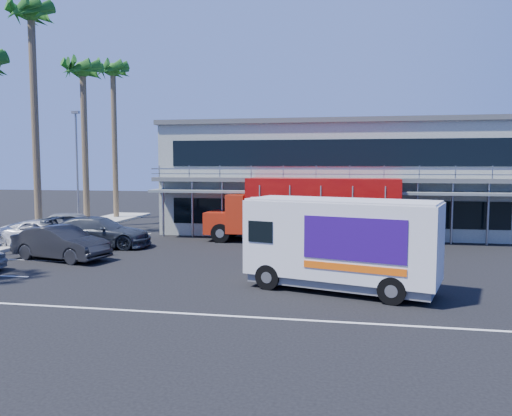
# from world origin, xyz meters

# --- Properties ---
(ground) EXTENTS (120.00, 120.00, 0.00)m
(ground) POSITION_xyz_m (0.00, 0.00, 0.00)
(ground) COLOR black
(ground) RESTS_ON ground
(building) EXTENTS (22.40, 12.00, 7.30)m
(building) POSITION_xyz_m (3.00, 14.94, 3.66)
(building) COLOR gray
(building) RESTS_ON ground
(curb_strip) EXTENTS (3.00, 32.00, 0.16)m
(curb_strip) POSITION_xyz_m (-15.00, 6.00, 0.08)
(curb_strip) COLOR #A5A399
(curb_strip) RESTS_ON ground
(palm_d) EXTENTS (2.80, 2.80, 14.75)m
(palm_d) POSITION_xyz_m (-15.20, 8.00, 12.80)
(palm_d) COLOR brown
(palm_d) RESTS_ON ground
(palm_e) EXTENTS (2.80, 2.80, 12.25)m
(palm_e) POSITION_xyz_m (-14.70, 13.00, 10.57)
(palm_e) COLOR brown
(palm_e) RESTS_ON ground
(palm_f) EXTENTS (2.80, 2.80, 13.25)m
(palm_f) POSITION_xyz_m (-15.10, 18.50, 11.47)
(palm_f) COLOR brown
(palm_f) RESTS_ON ground
(light_pole_far) EXTENTS (0.50, 0.25, 8.09)m
(light_pole_far) POSITION_xyz_m (-14.20, 11.00, 4.50)
(light_pole_far) COLOR gray
(light_pole_far) RESTS_ON ground
(red_truck) EXTENTS (11.17, 3.05, 3.73)m
(red_truck) POSITION_xyz_m (1.70, 8.53, 2.05)
(red_truck) COLOR #AF230E
(red_truck) RESTS_ON ground
(white_van) EXTENTS (7.09, 4.07, 3.28)m
(white_van) POSITION_xyz_m (3.63, -2.32, 1.74)
(white_van) COLOR silver
(white_van) RESTS_ON ground
(parked_car_b) EXTENTS (5.10, 2.80, 1.59)m
(parked_car_b) POSITION_xyz_m (-9.50, 1.20, 0.80)
(parked_car_b) COLOR black
(parked_car_b) RESTS_ON ground
(parked_car_c) EXTENTS (5.30, 2.50, 1.46)m
(parked_car_c) POSITION_xyz_m (-12.50, 4.40, 0.73)
(parked_car_c) COLOR white
(parked_car_c) RESTS_ON ground
(parked_car_d) EXTENTS (5.86, 2.79, 1.65)m
(parked_car_d) POSITION_xyz_m (-9.50, 4.88, 0.82)
(parked_car_d) COLOR #2A2F38
(parked_car_d) RESTS_ON ground
(parked_car_e) EXTENTS (5.17, 2.82, 1.67)m
(parked_car_e) POSITION_xyz_m (-12.50, 7.49, 0.83)
(parked_car_e) COLOR slate
(parked_car_e) RESTS_ON ground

